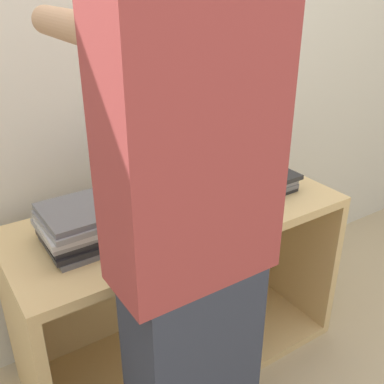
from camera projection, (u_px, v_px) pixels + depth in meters
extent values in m
cube|color=beige|center=(128.00, 64.00, 1.76)|extent=(8.00, 0.05, 2.40)
cube|color=tan|center=(180.00, 217.00, 1.70)|extent=(1.29, 0.54, 0.04)
cube|color=tan|center=(182.00, 349.00, 1.99)|extent=(1.29, 0.54, 0.04)
cube|color=tan|center=(26.00, 351.00, 1.54)|extent=(0.04, 0.54, 0.64)
cube|color=tan|center=(291.00, 243.00, 2.16)|extent=(0.04, 0.54, 0.64)
cube|color=tan|center=(152.00, 259.00, 2.04)|extent=(1.22, 0.04, 0.64)
cube|color=gray|center=(180.00, 210.00, 1.69)|extent=(0.32, 0.24, 0.02)
cube|color=#28282B|center=(179.00, 207.00, 1.69)|extent=(0.26, 0.13, 0.00)
cube|color=gray|center=(157.00, 167.00, 1.76)|extent=(0.32, 0.10, 0.22)
cube|color=black|center=(158.00, 167.00, 1.76)|extent=(0.28, 0.08, 0.19)
cube|color=slate|center=(96.00, 238.00, 1.51)|extent=(0.32, 0.24, 0.02)
cube|color=#232326|center=(93.00, 233.00, 1.50)|extent=(0.32, 0.24, 0.02)
cube|color=#232326|center=(93.00, 227.00, 1.51)|extent=(0.33, 0.25, 0.02)
cube|color=gray|center=(89.00, 223.00, 1.49)|extent=(0.32, 0.24, 0.02)
cube|color=#B7B7BC|center=(90.00, 219.00, 1.48)|extent=(0.33, 0.25, 0.02)
cube|color=gray|center=(91.00, 214.00, 1.47)|extent=(0.32, 0.25, 0.02)
cube|color=slate|center=(91.00, 207.00, 1.47)|extent=(0.32, 0.24, 0.02)
cube|color=#232326|center=(250.00, 188.00, 1.86)|extent=(0.32, 0.25, 0.02)
cube|color=slate|center=(250.00, 185.00, 1.85)|extent=(0.32, 0.24, 0.02)
cube|color=gray|center=(250.00, 181.00, 1.84)|extent=(0.32, 0.24, 0.02)
cube|color=#232326|center=(255.00, 176.00, 1.83)|extent=(0.32, 0.24, 0.02)
cube|color=#993838|center=(192.00, 145.00, 0.98)|extent=(0.40, 0.20, 0.67)
cylinder|color=tan|center=(68.00, 25.00, 0.99)|extent=(0.07, 0.32, 0.07)
cylinder|color=tan|center=(188.00, 18.00, 1.15)|extent=(0.07, 0.32, 0.07)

